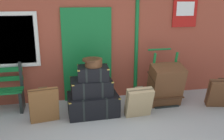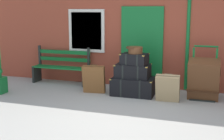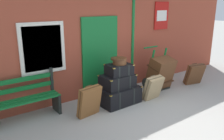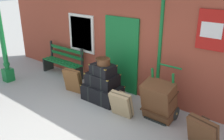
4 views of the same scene
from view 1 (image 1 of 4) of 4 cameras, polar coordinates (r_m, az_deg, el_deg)
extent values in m
cube|color=#9E422D|center=(5.76, -3.84, 9.19)|extent=(10.40, 0.30, 3.20)
cube|color=#146B2D|center=(5.66, -5.66, 3.36)|extent=(1.10, 0.05, 2.10)
cube|color=#0C401B|center=(5.65, -5.64, 3.33)|extent=(0.06, 0.02, 2.10)
cube|color=silver|center=(5.63, -21.68, 6.38)|extent=(1.04, 0.06, 1.16)
cube|color=silver|center=(5.61, -21.71, 6.35)|extent=(0.88, 0.02, 1.00)
cylinder|color=#146B2D|center=(5.82, 5.67, 9.22)|extent=(0.09, 0.09, 3.14)
cube|color=#B7140F|center=(6.21, 16.36, 13.27)|extent=(0.60, 0.02, 0.84)
cube|color=white|center=(6.19, 16.42, 13.26)|extent=(0.44, 0.01, 0.32)
cube|color=black|center=(5.63, -19.86, -6.46)|extent=(0.06, 0.40, 0.45)
cube|color=black|center=(5.65, -20.09, -0.95)|extent=(0.06, 0.06, 0.56)
cube|color=black|center=(5.16, -4.34, -7.77)|extent=(1.01, 0.66, 0.42)
cube|color=black|center=(5.13, -6.84, -7.96)|extent=(0.05, 0.65, 0.43)
cube|color=black|center=(5.19, -1.86, -7.56)|extent=(0.05, 0.65, 0.43)
cube|color=#B79338|center=(4.76, -9.59, -7.47)|extent=(0.05, 0.05, 0.02)
cube|color=#B79338|center=(4.90, 1.75, -6.55)|extent=(0.05, 0.05, 0.02)
cube|color=#B79338|center=(5.32, -10.02, -4.91)|extent=(0.05, 0.05, 0.02)
cube|color=#B79338|center=(5.44, 0.14, -4.16)|extent=(0.05, 0.05, 0.02)
cube|color=silver|center=(4.88, -3.96, -9.20)|extent=(0.36, 0.01, 0.10)
cube|color=black|center=(5.04, -4.74, -3.81)|extent=(0.81, 0.55, 0.32)
cube|color=black|center=(5.02, -6.78, -3.96)|extent=(0.04, 0.55, 0.33)
cube|color=black|center=(5.07, -2.73, -3.67)|extent=(0.04, 0.55, 0.33)
cube|color=#B79338|center=(4.72, -8.92, -3.46)|extent=(0.05, 0.05, 0.02)
cube|color=#B79338|center=(4.83, 0.12, -2.83)|extent=(0.05, 0.05, 0.02)
cube|color=#B79338|center=(5.20, -9.33, -1.64)|extent=(0.05, 0.05, 0.02)
cube|color=#B79338|center=(5.29, -1.10, -1.09)|extent=(0.05, 0.05, 0.02)
cube|color=black|center=(4.94, -4.37, -0.67)|extent=(0.63, 0.48, 0.26)
cube|color=black|center=(4.94, -5.93, -0.73)|extent=(0.07, 0.45, 0.27)
cube|color=black|center=(4.95, -2.81, -0.61)|extent=(0.07, 0.45, 0.27)
cube|color=#B79338|center=(4.71, -7.63, -0.14)|extent=(0.05, 0.05, 0.02)
cube|color=#B79338|center=(4.74, -0.86, 0.13)|extent=(0.05, 0.05, 0.02)
cube|color=#B79338|center=(5.10, -7.69, 1.12)|extent=(0.05, 0.05, 0.02)
cube|color=#B79338|center=(5.13, -1.42, 1.36)|extent=(0.05, 0.05, 0.02)
cylinder|color=brown|center=(4.90, -4.22, 1.72)|extent=(0.34, 0.34, 0.16)
cylinder|color=#432715|center=(4.88, -4.72, 2.38)|extent=(0.35, 0.35, 0.04)
cube|color=black|center=(5.72, 11.92, -7.74)|extent=(0.56, 0.28, 0.03)
cube|color=#146B2D|center=(5.59, 9.10, -1.81)|extent=(0.04, 0.29, 1.18)
cube|color=#146B2D|center=(5.78, 13.74, -1.47)|extent=(0.04, 0.29, 1.18)
cylinder|color=#146B2D|center=(5.76, 10.80, 4.64)|extent=(0.54, 0.04, 0.04)
cylinder|color=black|center=(5.77, 8.05, -5.75)|extent=(0.04, 0.32, 0.32)
cylinder|color=#B79338|center=(5.77, 8.05, -5.75)|extent=(0.07, 0.06, 0.06)
cylinder|color=black|center=(6.01, 13.83, -5.17)|extent=(0.04, 0.32, 0.32)
cylinder|color=#B79338|center=(6.01, 13.83, -5.17)|extent=(0.07, 0.06, 0.06)
cube|color=brown|center=(5.56, 12.12, -3.28)|extent=(0.68, 0.64, 0.96)
cube|color=#432715|center=(5.63, 12.00, -5.12)|extent=(0.70, 0.45, 0.13)
cube|color=#432715|center=(5.50, 12.24, -1.39)|extent=(0.70, 0.45, 0.13)
cube|color=tan|center=(5.00, 6.15, -7.33)|extent=(0.54, 0.37, 0.62)
cylinder|color=brown|center=(4.92, 6.14, -3.90)|extent=(0.16, 0.04, 0.03)
cube|color=brown|center=(5.00, 6.15, -7.33)|extent=(0.54, 0.23, 0.59)
cube|color=brown|center=(5.88, 23.67, -4.86)|extent=(0.63, 0.46, 0.65)
cylinder|color=#3A2112|center=(5.80, 23.84, -1.78)|extent=(0.16, 0.06, 0.03)
cube|color=#351E10|center=(5.88, 23.67, -4.86)|extent=(0.61, 0.33, 0.62)
cube|color=brown|center=(4.93, -15.25, -7.79)|extent=(0.57, 0.36, 0.69)
cylinder|color=#4F3018|center=(4.82, -15.54, -3.89)|extent=(0.16, 0.05, 0.03)
cube|color=#482C16|center=(4.93, -15.25, -7.79)|extent=(0.57, 0.24, 0.68)
camera|label=2|loc=(3.47, 120.37, -13.19)|focal=50.40mm
camera|label=3|loc=(2.81, -94.04, 0.96)|focal=37.48mm
camera|label=4|loc=(4.50, 76.40, 13.97)|focal=38.74mm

